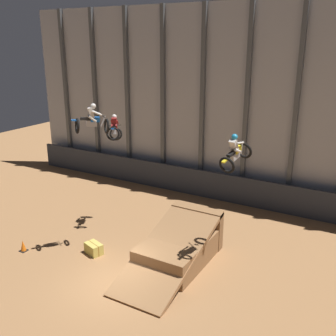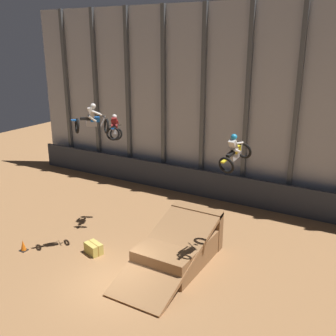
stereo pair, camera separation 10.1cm
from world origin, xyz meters
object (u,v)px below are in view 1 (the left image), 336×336
Objects in this scene: rider_bike_center_air at (92,121)px; traffic_cone_near_ramp at (23,246)px; hay_bale_trackside at (94,248)px; dirt_ramp at (180,246)px; rider_bike_right_air at (235,153)px; rider_bike_left_air at (114,130)px.

traffic_cone_near_ramp is (-3.10, -2.28, -6.37)m from rider_bike_center_air.
rider_bike_center_air is 1.62× the size of hay_bale_trackside.
dirt_ramp is 10.97× the size of traffic_cone_near_ramp.
dirt_ramp is at bearing -172.48° from rider_bike_right_air.
traffic_cone_near_ramp is at bearing -145.08° from rider_bike_left_air.
rider_bike_center_air is 0.89× the size of rider_bike_right_air.
rider_bike_right_air is at bearing -45.31° from rider_bike_left_air.
rider_bike_right_air is (6.84, 0.87, -0.81)m from rider_bike_center_air.
dirt_ramp is 3.77× the size of rider_bike_center_air.
rider_bike_center_air reaches higher than rider_bike_right_air.
rider_bike_center_air reaches higher than hay_bale_trackside.
rider_bike_left_air is 3.10m from rider_bike_center_air.
rider_bike_right_air is 3.25× the size of traffic_cone_near_ramp.
dirt_ramp is 6.11× the size of hay_bale_trackside.
rider_bike_left_air reaches higher than traffic_cone_near_ramp.
hay_bale_trackside is (0.20, -0.68, -6.37)m from rider_bike_center_air.
dirt_ramp is 8.04m from traffic_cone_near_ramp.
rider_bike_left_air is at bearing 160.51° from dirt_ramp.
rider_bike_left_air is 1.05× the size of rider_bike_center_air.
traffic_cone_near_ramp is (-7.34, -3.27, -0.45)m from dirt_ramp.
rider_bike_left_air is 0.94× the size of rider_bike_right_air.
rider_bike_left_air is (-5.10, 1.81, 4.89)m from dirt_ramp.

